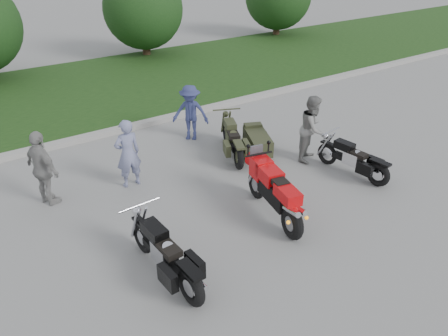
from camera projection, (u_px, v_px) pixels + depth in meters
ground at (253, 225)px, 9.03m from camera, size 80.00×80.00×0.00m
curb at (134, 126)px, 13.35m from camera, size 60.00×0.30×0.15m
grass_strip at (88, 90)px, 16.36m from camera, size 60.00×8.00×0.14m
tree_mid_right at (143, 9)px, 19.73m from camera, size 3.60×3.60×4.00m
sportbike_red at (275, 191)px, 8.98m from camera, size 0.72×2.26×1.08m
cruiser_left at (168, 257)px, 7.45m from camera, size 0.45×2.32×0.89m
cruiser_right at (355, 161)px, 10.65m from camera, size 0.50×2.05×0.79m
cruiser_sidecar at (247, 141)px, 11.63m from camera, size 1.59×2.10×0.86m
person_stripe at (128, 154)px, 10.05m from camera, size 0.61×0.41×1.67m
person_grey at (312, 128)px, 11.23m from camera, size 1.06×0.99×1.74m
person_denim at (190, 113)px, 12.35m from camera, size 1.17×1.14×1.61m
person_back at (43, 169)px, 9.35m from camera, size 0.75×1.10×1.73m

